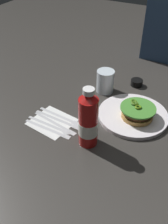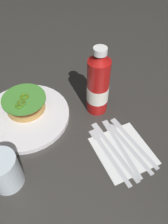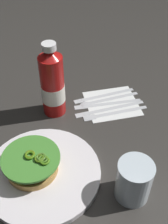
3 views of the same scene
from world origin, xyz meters
TOP-DOWN VIEW (x-y plane):
  - ground_plane at (0.00, 0.00)m, footprint 3.00×3.00m
  - dinner_plate at (0.05, -0.01)m, footprint 0.28×0.28m
  - burger_sandwich at (0.07, -0.02)m, footprint 0.14×0.14m
  - ketchup_bottle at (-0.04, -0.22)m, footprint 0.07×0.07m
  - water_glass at (-0.13, 0.11)m, footprint 0.08×0.08m
  - napkin at (-0.22, -0.19)m, footprint 0.17×0.16m
  - steak_knife at (-0.20, -0.23)m, footprint 0.20×0.02m
  - spoon_utensil at (-0.19, -0.21)m, footprint 0.19×0.03m
  - butter_knife at (-0.19, -0.20)m, footprint 0.21×0.05m
  - table_knife at (-0.19, -0.17)m, footprint 0.22×0.03m
  - fork_utensil at (-0.19, -0.15)m, footprint 0.20×0.04m

SIDE VIEW (x-z plane):
  - ground_plane at x=0.00m, z-range 0.00..0.00m
  - napkin at x=-0.22m, z-range 0.00..0.00m
  - steak_knife at x=-0.20m, z-range 0.00..0.01m
  - spoon_utensil at x=-0.19m, z-range 0.00..0.01m
  - butter_knife at x=-0.19m, z-range 0.00..0.01m
  - table_knife at x=-0.19m, z-range 0.00..0.01m
  - fork_utensil at x=-0.19m, z-range 0.00..0.01m
  - dinner_plate at x=0.05m, z-range 0.00..0.02m
  - burger_sandwich at x=0.07m, z-range 0.01..0.07m
  - water_glass at x=-0.13m, z-range 0.00..0.10m
  - ketchup_bottle at x=-0.04m, z-range -0.01..0.21m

